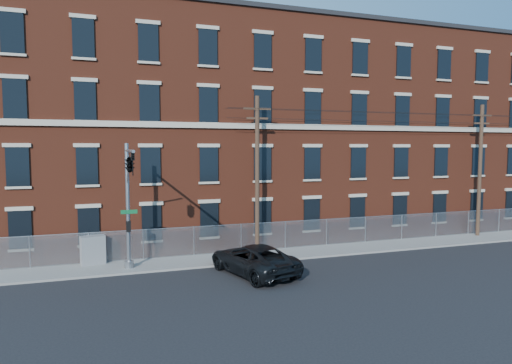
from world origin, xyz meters
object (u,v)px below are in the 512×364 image
object	(u,v)px
traffic_signal_mast	(129,177)
utility_pole_near	(257,172)
pickup_truck	(253,259)
utility_cabinet	(93,250)

from	to	relation	value
traffic_signal_mast	utility_pole_near	xyz separation A→B (m)	(8.00, 3.42, -0.05)
pickup_truck	utility_cabinet	size ratio (longest dim) A/B	3.54
traffic_signal_mast	utility_pole_near	world-z (taller)	utility_pole_near
traffic_signal_mast	utility_pole_near	distance (m)	8.70
utility_pole_near	traffic_signal_mast	bearing A→B (deg)	-156.86
traffic_signal_mast	pickup_truck	bearing A→B (deg)	-6.02
utility_pole_near	pickup_truck	distance (m)	6.31
traffic_signal_mast	pickup_truck	size ratio (longest dim) A/B	1.19
pickup_truck	traffic_signal_mast	bearing A→B (deg)	-21.61
pickup_truck	utility_cabinet	bearing A→B (deg)	-43.91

